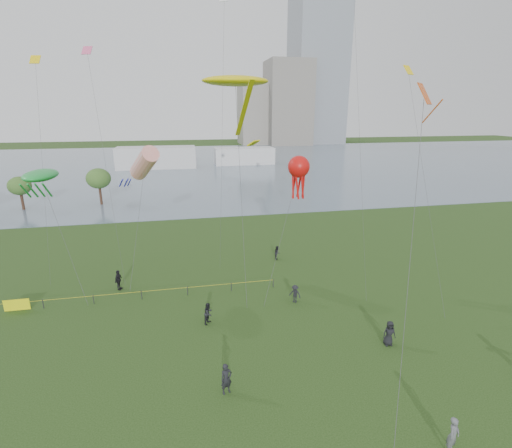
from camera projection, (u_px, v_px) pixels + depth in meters
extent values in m
plane|color=#1A320F|center=(292.00, 415.00, 20.38)|extent=(400.00, 400.00, 0.00)
cube|color=slate|center=(198.00, 164.00, 114.03)|extent=(400.00, 120.00, 0.08)
cube|color=slate|center=(320.00, 11.00, 171.74)|extent=(24.00, 24.00, 120.00)
cube|color=slate|center=(288.00, 103.00, 175.20)|extent=(20.00, 20.00, 38.00)
cube|color=gray|center=(256.00, 114.00, 179.65)|extent=(16.00, 18.00, 28.00)
cube|color=silver|center=(157.00, 157.00, 106.20)|extent=(22.00, 8.00, 6.00)
cube|color=silver|center=(244.00, 156.00, 114.07)|extent=(18.00, 7.00, 5.00)
cylinder|color=#342117|center=(23.00, 203.00, 61.84)|extent=(0.44, 0.44, 2.53)
ellipsoid|color=#426929|center=(19.00, 186.00, 61.01)|extent=(3.60, 3.60, 3.03)
cylinder|color=#342117|center=(101.00, 197.00, 65.13)|extent=(0.44, 0.44, 2.90)
ellipsoid|color=#426929|center=(98.00, 178.00, 64.18)|extent=(4.12, 4.12, 3.48)
cylinder|color=black|center=(43.00, 304.00, 31.22)|extent=(0.07, 0.07, 0.85)
cylinder|color=black|center=(94.00, 299.00, 31.98)|extent=(0.07, 0.07, 0.85)
cylinder|color=black|center=(142.00, 295.00, 32.73)|extent=(0.07, 0.07, 0.85)
cylinder|color=black|center=(187.00, 291.00, 33.49)|extent=(0.07, 0.07, 0.85)
cylinder|color=black|center=(231.00, 287.00, 34.24)|extent=(0.07, 0.07, 0.85)
cylinder|color=black|center=(273.00, 283.00, 35.00)|extent=(0.07, 0.07, 0.85)
cylinder|color=gold|center=(141.00, 292.00, 32.64)|extent=(24.00, 0.03, 0.03)
cube|color=#E6EA0C|center=(17.00, 305.00, 30.80)|extent=(2.00, 0.04, 1.00)
imported|color=#595B61|center=(453.00, 435.00, 17.96)|extent=(0.85, 0.75, 1.96)
imported|color=black|center=(209.00, 313.00, 28.92)|extent=(1.03, 1.08, 1.75)
imported|color=black|center=(295.00, 294.00, 32.11)|extent=(1.19, 1.14, 1.63)
imported|color=black|center=(118.00, 280.00, 34.37)|extent=(0.81, 1.22, 1.93)
imported|color=black|center=(389.00, 333.00, 26.25)|extent=(0.96, 0.67, 1.86)
imported|color=black|center=(226.00, 379.00, 21.73)|extent=(0.82, 0.68, 1.94)
imported|color=black|center=(277.00, 253.00, 41.48)|extent=(0.77, 0.88, 1.55)
cylinder|color=#3F3F42|center=(241.00, 194.00, 31.39)|extent=(0.17, 5.72, 18.43)
ellipsoid|color=#D6C50B|center=(235.00, 81.00, 31.35)|extent=(5.71, 3.57, 0.89)
cube|color=#D6C50B|center=(244.00, 111.00, 28.13)|extent=(0.36, 6.98, 4.09)
cube|color=#D6C50B|center=(254.00, 143.00, 25.19)|extent=(0.95, 0.95, 0.42)
cylinder|color=#3F3F42|center=(137.00, 226.00, 35.02)|extent=(1.91, 4.39, 11.17)
cylinder|color=red|center=(144.00, 163.00, 35.59)|extent=(3.51, 4.99, 3.69)
cylinder|color=#1B1AB7|center=(129.00, 183.00, 34.67)|extent=(0.60, 1.13, 0.88)
cylinder|color=#1B1AB7|center=(127.00, 182.00, 34.98)|extent=(0.60, 1.13, 0.88)
cylinder|color=#1B1AB7|center=(121.00, 182.00, 34.76)|extent=(0.60, 1.13, 0.88)
cylinder|color=#1B1AB7|center=(121.00, 183.00, 34.32)|extent=(0.60, 1.13, 0.88)
cylinder|color=#1B1AB7|center=(126.00, 183.00, 34.26)|extent=(0.60, 1.13, 0.88)
cylinder|color=#3F3F42|center=(64.00, 240.00, 31.85)|extent=(3.40, 4.12, 10.70)
ellipsoid|color=#1A9133|center=(41.00, 175.00, 31.87)|extent=(2.61, 4.70, 0.91)
cylinder|color=#1A9133|center=(25.00, 191.00, 30.51)|extent=(0.16, 1.79, 1.54)
cylinder|color=#1A9133|center=(33.00, 191.00, 30.62)|extent=(0.16, 1.79, 1.54)
cylinder|color=#1A9133|center=(40.00, 190.00, 30.72)|extent=(0.16, 1.79, 1.54)
cylinder|color=#1A9133|center=(47.00, 190.00, 30.82)|extent=(0.16, 1.79, 1.54)
cylinder|color=#3F3F42|center=(282.00, 235.00, 32.56)|extent=(4.22, 4.61, 11.17)
sphere|color=red|center=(299.00, 167.00, 33.46)|extent=(1.98, 1.98, 1.98)
cylinder|color=red|center=(303.00, 184.00, 34.02)|extent=(0.18, 0.54, 2.60)
cylinder|color=red|center=(299.00, 183.00, 34.38)|extent=(0.49, 0.36, 2.61)
cylinder|color=red|center=(294.00, 183.00, 34.29)|extent=(0.49, 0.36, 2.61)
cylinder|color=red|center=(293.00, 184.00, 33.83)|extent=(0.18, 0.54, 2.60)
cylinder|color=red|center=(297.00, 185.00, 33.47)|extent=(0.49, 0.36, 2.61)
cylinder|color=red|center=(302.00, 185.00, 33.57)|extent=(0.49, 0.36, 2.61)
cylinder|color=#3F3F42|center=(411.00, 257.00, 19.99)|extent=(4.99, 8.34, 17.00)
cube|color=#DB4E13|center=(425.00, 94.00, 21.84)|extent=(1.51, 1.51, 1.24)
cylinder|color=#DB4E13|center=(432.00, 111.00, 21.29)|extent=(0.08, 1.58, 1.35)
cube|color=yellow|center=(35.00, 59.00, 33.32)|extent=(1.04, 1.00, 0.76)
cube|color=yellow|center=(408.00, 70.00, 30.01)|extent=(0.97, 0.68, 0.76)
cube|color=#E5598C|center=(87.00, 50.00, 33.44)|extent=(1.01, 0.76, 0.76)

